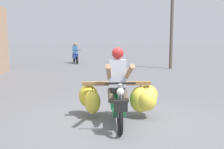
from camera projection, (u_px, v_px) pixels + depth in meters
name	position (u px, v px, depth m)	size (l,w,h in m)	color
ground_plane	(118.00, 124.00, 5.60)	(120.00, 120.00, 0.00)	slate
motorbike_main_loaded	(123.00, 96.00, 5.84)	(1.83, 1.90, 1.58)	black
motorbike_distant_ahead_left	(75.00, 55.00, 18.35)	(0.56, 1.61, 1.40)	black
utility_pole	(172.00, 18.00, 15.01)	(0.18, 0.18, 5.68)	brown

